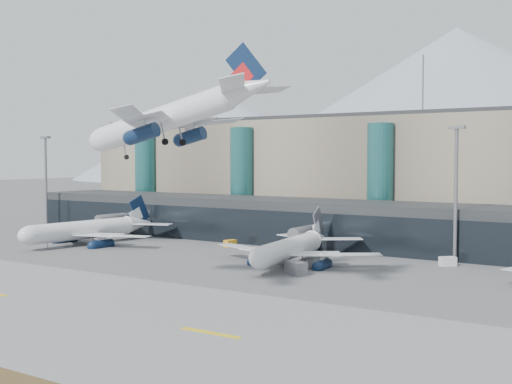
# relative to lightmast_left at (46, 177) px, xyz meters

# --- Properties ---
(ground) EXTENTS (900.00, 900.00, 0.00)m
(ground) POSITION_rel_lightmast_left_xyz_m (80.00, -45.00, -14.42)
(ground) COLOR #515154
(ground) RESTS_ON ground
(runway_strip) EXTENTS (400.00, 40.00, 0.04)m
(runway_strip) POSITION_rel_lightmast_left_xyz_m (80.00, -60.00, -14.40)
(runway_strip) COLOR slate
(runway_strip) RESTS_ON ground
(runway_markings) EXTENTS (128.00, 1.00, 0.02)m
(runway_markings) POSITION_rel_lightmast_left_xyz_m (80.00, -60.00, -14.37)
(runway_markings) COLOR gold
(runway_markings) RESTS_ON ground
(concourse) EXTENTS (170.00, 27.00, 10.00)m
(concourse) POSITION_rel_lightmast_left_xyz_m (79.98, 12.73, -9.45)
(concourse) COLOR black
(concourse) RESTS_ON ground
(terminal_main) EXTENTS (130.00, 30.00, 31.00)m
(terminal_main) POSITION_rel_lightmast_left_xyz_m (55.00, 45.00, 1.03)
(terminal_main) COLOR gray
(terminal_main) RESTS_ON ground
(teal_towers) EXTENTS (116.40, 19.40, 46.00)m
(teal_towers) POSITION_rel_lightmast_left_xyz_m (65.01, 29.01, -0.41)
(teal_towers) COLOR #225F60
(teal_towers) RESTS_ON ground
(lightmast_left) EXTENTS (3.00, 1.20, 25.60)m
(lightmast_left) POSITION_rel_lightmast_left_xyz_m (0.00, 0.00, 0.00)
(lightmast_left) COLOR slate
(lightmast_left) RESTS_ON ground
(lightmast_mid) EXTENTS (3.00, 1.20, 25.60)m
(lightmast_mid) POSITION_rel_lightmast_left_xyz_m (110.00, 3.00, 0.00)
(lightmast_mid) COLOR slate
(lightmast_mid) RESTS_ON ground
(hero_jet) EXTENTS (31.21, 31.52, 10.19)m
(hero_jet) POSITION_rel_lightmast_left_xyz_m (85.99, -47.83, 12.03)
(hero_jet) COLOR silver
(hero_jet) RESTS_ON ground
(jet_parked_left) EXTENTS (36.77, 36.79, 11.94)m
(jet_parked_left) POSITION_rel_lightmast_left_xyz_m (32.15, -12.51, -9.90)
(jet_parked_left) COLOR silver
(jet_parked_left) RESTS_ON ground
(jet_parked_mid) EXTENTS (34.21, 34.05, 11.09)m
(jet_parked_mid) POSITION_rel_lightmast_left_xyz_m (84.83, -12.61, -10.23)
(jet_parked_mid) COLOR silver
(jet_parked_mid) RESTS_ON ground
(veh_a) EXTENTS (3.04, 1.97, 1.61)m
(veh_a) POSITION_rel_lightmast_left_xyz_m (22.13, -15.84, -13.61)
(veh_a) COLOR silver
(veh_a) RESTS_ON ground
(veh_b) EXTENTS (2.18, 2.93, 1.51)m
(veh_b) POSITION_rel_lightmast_left_xyz_m (61.77, -0.88, -13.66)
(veh_b) COLOR orange
(veh_b) RESTS_ON ground
(veh_c) EXTENTS (4.49, 3.63, 2.21)m
(veh_c) POSITION_rel_lightmast_left_xyz_m (90.56, -23.06, -13.31)
(veh_c) COLOR #545459
(veh_c) RESTS_ON ground
(veh_d) EXTENTS (3.17, 3.14, 1.66)m
(veh_d) POSITION_rel_lightmast_left_xyz_m (109.69, -0.51, -13.59)
(veh_d) COLOR silver
(veh_d) RESTS_ON ground
(veh_f) EXTENTS (2.71, 3.64, 1.82)m
(veh_f) POSITION_rel_lightmast_left_xyz_m (19.42, -10.61, -13.51)
(veh_f) COLOR #545459
(veh_f) RESTS_ON ground
(veh_g) EXTENTS (2.74, 2.67, 1.41)m
(veh_g) POSITION_rel_lightmast_left_xyz_m (88.46, -14.98, -13.71)
(veh_g) COLOR silver
(veh_g) RESTS_ON ground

